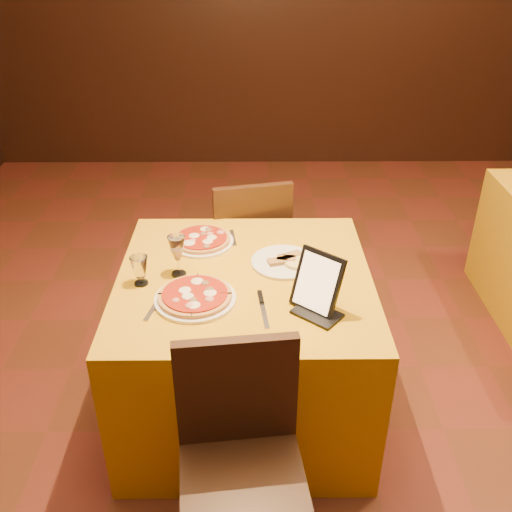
{
  "coord_description": "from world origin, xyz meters",
  "views": [
    {
      "loc": [
        -0.53,
        -1.9,
        2.07
      ],
      "look_at": [
        -0.51,
        0.16,
        0.86
      ],
      "focal_mm": 40.0,
      "sensor_mm": 36.0,
      "label": 1
    }
  ],
  "objects_px": {
    "main_table": "(245,343)",
    "chair_main_far": "(246,246)",
    "pizza_far": "(202,241)",
    "wine_glass": "(178,255)",
    "chair_main_near": "(243,483)",
    "tablet": "(317,282)",
    "pizza_near": "(195,297)",
    "water_glass": "(140,271)"
  },
  "relations": [
    {
      "from": "chair_main_near",
      "to": "water_glass",
      "type": "distance_m",
      "value": 0.95
    },
    {
      "from": "chair_main_far",
      "to": "tablet",
      "type": "xyz_separation_m",
      "value": [
        0.29,
        -1.03,
        0.41
      ]
    },
    {
      "from": "main_table",
      "to": "wine_glass",
      "type": "relative_size",
      "value": 5.79
    },
    {
      "from": "wine_glass",
      "to": "water_glass",
      "type": "height_order",
      "value": "wine_glass"
    },
    {
      "from": "chair_main_far",
      "to": "wine_glass",
      "type": "bearing_deg",
      "value": 57.61
    },
    {
      "from": "chair_main_far",
      "to": "water_glass",
      "type": "height_order",
      "value": "chair_main_far"
    },
    {
      "from": "wine_glass",
      "to": "tablet",
      "type": "height_order",
      "value": "tablet"
    },
    {
      "from": "pizza_near",
      "to": "pizza_far",
      "type": "bearing_deg",
      "value": 91.03
    },
    {
      "from": "pizza_far",
      "to": "tablet",
      "type": "distance_m",
      "value": 0.73
    },
    {
      "from": "wine_glass",
      "to": "chair_main_far",
      "type": "bearing_deg",
      "value": 69.83
    },
    {
      "from": "pizza_far",
      "to": "wine_glass",
      "type": "bearing_deg",
      "value": -105.91
    },
    {
      "from": "wine_glass",
      "to": "pizza_near",
      "type": "bearing_deg",
      "value": -66.09
    },
    {
      "from": "water_glass",
      "to": "main_table",
      "type": "bearing_deg",
      "value": 7.89
    },
    {
      "from": "main_table",
      "to": "pizza_near",
      "type": "distance_m",
      "value": 0.47
    },
    {
      "from": "chair_main_near",
      "to": "pizza_near",
      "type": "xyz_separation_m",
      "value": [
        -0.2,
        0.64,
        0.31
      ]
    },
    {
      "from": "main_table",
      "to": "tablet",
      "type": "distance_m",
      "value": 0.62
    },
    {
      "from": "pizza_near",
      "to": "tablet",
      "type": "relative_size",
      "value": 1.36
    },
    {
      "from": "wine_glass",
      "to": "water_glass",
      "type": "relative_size",
      "value": 1.46
    },
    {
      "from": "chair_main_near",
      "to": "wine_glass",
      "type": "bearing_deg",
      "value": 102.34
    },
    {
      "from": "chair_main_near",
      "to": "tablet",
      "type": "relative_size",
      "value": 3.73
    },
    {
      "from": "chair_main_near",
      "to": "tablet",
      "type": "xyz_separation_m",
      "value": [
        0.29,
        0.59,
        0.41
      ]
    },
    {
      "from": "chair_main_near",
      "to": "pizza_near",
      "type": "bearing_deg",
      "value": 100.69
    },
    {
      "from": "main_table",
      "to": "chair_main_far",
      "type": "distance_m",
      "value": 0.79
    },
    {
      "from": "chair_main_near",
      "to": "pizza_far",
      "type": "height_order",
      "value": "chair_main_near"
    },
    {
      "from": "pizza_far",
      "to": "pizza_near",
      "type": "bearing_deg",
      "value": -88.97
    },
    {
      "from": "pizza_far",
      "to": "wine_glass",
      "type": "xyz_separation_m",
      "value": [
        -0.08,
        -0.28,
        0.08
      ]
    },
    {
      "from": "water_glass",
      "to": "tablet",
      "type": "relative_size",
      "value": 0.53
    },
    {
      "from": "pizza_far",
      "to": "chair_main_far",
      "type": "bearing_deg",
      "value": 67.56
    },
    {
      "from": "main_table",
      "to": "chair_main_far",
      "type": "bearing_deg",
      "value": 90.0
    },
    {
      "from": "main_table",
      "to": "chair_main_near",
      "type": "distance_m",
      "value": 0.83
    },
    {
      "from": "main_table",
      "to": "chair_main_near",
      "type": "xyz_separation_m",
      "value": [
        0.0,
        -0.83,
        0.08
      ]
    },
    {
      "from": "pizza_near",
      "to": "wine_glass",
      "type": "relative_size",
      "value": 1.75
    },
    {
      "from": "water_glass",
      "to": "tablet",
      "type": "height_order",
      "value": "tablet"
    },
    {
      "from": "main_table",
      "to": "wine_glass",
      "type": "xyz_separation_m",
      "value": [
        -0.28,
        0.01,
        0.47
      ]
    },
    {
      "from": "chair_main_near",
      "to": "water_glass",
      "type": "bearing_deg",
      "value": 113.23
    },
    {
      "from": "chair_main_near",
      "to": "water_glass",
      "type": "height_order",
      "value": "chair_main_near"
    },
    {
      "from": "water_glass",
      "to": "chair_main_far",
      "type": "bearing_deg",
      "value": 62.81
    },
    {
      "from": "main_table",
      "to": "chair_main_far",
      "type": "height_order",
      "value": "chair_main_far"
    },
    {
      "from": "pizza_far",
      "to": "tablet",
      "type": "xyz_separation_m",
      "value": [
        0.49,
        -0.53,
        0.1
      ]
    },
    {
      "from": "chair_main_far",
      "to": "chair_main_near",
      "type": "bearing_deg",
      "value": 77.78
    },
    {
      "from": "chair_main_far",
      "to": "pizza_near",
      "type": "relative_size",
      "value": 2.74
    },
    {
      "from": "wine_glass",
      "to": "pizza_far",
      "type": "bearing_deg",
      "value": 74.09
    }
  ]
}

